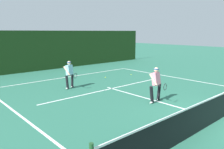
{
  "coord_description": "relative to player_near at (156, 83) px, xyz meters",
  "views": [
    {
      "loc": [
        -8.17,
        -3.17,
        3.18
      ],
      "look_at": [
        -0.64,
        5.28,
        1.0
      ],
      "focal_mm": 35.91,
      "sensor_mm": 36.0,
      "label": 1
    }
  ],
  "objects": [
    {
      "name": "tennis_net",
      "position": [
        0.11,
        -2.88,
        -0.37
      ],
      "size": [
        11.83,
        0.09,
        1.1
      ],
      "color": "#1E4723",
      "rests_on": "ground_plane"
    },
    {
      "name": "court_line_baseline_far",
      "position": [
        0.11,
        7.66,
        -0.88
      ],
      "size": [
        10.8,
        0.1,
        0.01
      ],
      "primitive_type": "cube",
      "color": "white",
      "rests_on": "ground_plane"
    },
    {
      "name": "player_far",
      "position": [
        -1.62,
        4.78,
        -0.03
      ],
      "size": [
        0.73,
        0.92,
        1.57
      ],
      "rotation": [
        0.0,
        0.0,
        3.54
      ],
      "color": "black",
      "rests_on": "ground_plane"
    },
    {
      "name": "player_near",
      "position": [
        0.0,
        0.0,
        0.0
      ],
      "size": [
        0.99,
        0.86,
        1.61
      ],
      "rotation": [
        0.0,
        0.0,
        3.31
      ],
      "color": "black",
      "rests_on": "ground_plane"
    },
    {
      "name": "court_line_service",
      "position": [
        0.11,
        3.15,
        -0.88
      ],
      "size": [
        8.8,
        0.1,
        0.01
      ],
      "primitive_type": "cube",
      "color": "white",
      "rests_on": "ground_plane"
    },
    {
      "name": "tennis_ball",
      "position": [
        3.85,
        5.18,
        -0.85
      ],
      "size": [
        0.07,
        0.07,
        0.07
      ],
      "primitive_type": "sphere",
      "color": "#D1E033",
      "rests_on": "ground_plane"
    },
    {
      "name": "tennis_ball_extra",
      "position": [
        1.75,
        5.66,
        -0.85
      ],
      "size": [
        0.07,
        0.07,
        0.07
      ],
      "primitive_type": "sphere",
      "color": "#D1E033",
      "rests_on": "ground_plane"
    },
    {
      "name": "back_fence_windscreen",
      "position": [
        0.11,
        11.52,
        0.75
      ],
      "size": [
        22.11,
        0.12,
        3.26
      ],
      "primitive_type": "cube",
      "color": "#1D3B17",
      "rests_on": "ground_plane"
    },
    {
      "name": "ground_plane",
      "position": [
        0.11,
        -2.88,
        -0.88
      ],
      "size": [
        80.0,
        80.0,
        0.0
      ],
      "primitive_type": "plane",
      "color": "#286550"
    },
    {
      "name": "court_line_centre",
      "position": [
        0.11,
        0.32,
        -0.88
      ],
      "size": [
        0.1,
        6.4,
        0.01
      ],
      "primitive_type": "cube",
      "color": "white",
      "rests_on": "ground_plane"
    }
  ]
}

